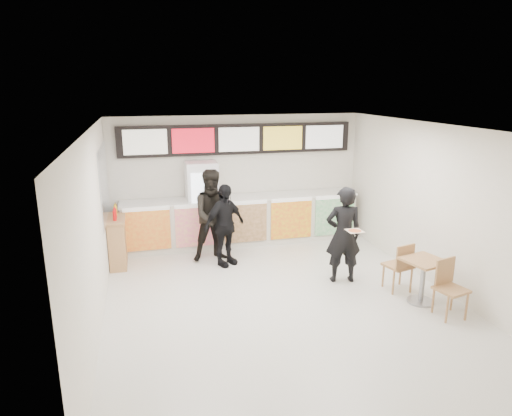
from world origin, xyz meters
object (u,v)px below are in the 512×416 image
object	(u,v)px
service_counter	(242,220)
drinks_fridge	(202,205)
customer_left	(214,216)
customer_main	(343,235)
condiment_ledge	(117,241)
customer_mid	(224,225)
cafe_table	(423,273)

from	to	relation	value
service_counter	drinks_fridge	bearing A→B (deg)	179.01
customer_left	customer_main	bearing A→B (deg)	-43.00
service_counter	customer_main	distance (m)	2.97
condiment_ledge	customer_mid	bearing A→B (deg)	-13.86
condiment_ledge	drinks_fridge	bearing A→B (deg)	20.87
customer_mid	cafe_table	bearing A→B (deg)	-69.97
drinks_fridge	customer_main	bearing A→B (deg)	-48.59
drinks_fridge	condiment_ledge	xyz separation A→B (m)	(-1.89, -0.72, -0.47)
customer_mid	cafe_table	distance (m)	3.94
service_counter	cafe_table	bearing A→B (deg)	-58.40
cafe_table	condiment_ledge	size ratio (longest dim) A/B	1.34
customer_main	customer_mid	bearing A→B (deg)	-23.50
drinks_fridge	cafe_table	size ratio (longest dim) A/B	1.20
customer_main	customer_left	size ratio (longest dim) A/B	0.94
cafe_table	condiment_ledge	world-z (taller)	condiment_ledge
drinks_fridge	cafe_table	xyz separation A→B (m)	(3.27, -3.81, -0.45)
drinks_fridge	customer_left	size ratio (longest dim) A/B	1.01
drinks_fridge	cafe_table	bearing A→B (deg)	-49.37
customer_mid	drinks_fridge	bearing A→B (deg)	73.25
service_counter	customer_left	distance (m)	1.27
customer_main	customer_mid	world-z (taller)	customer_main
drinks_fridge	customer_mid	size ratio (longest dim) A/B	1.16
service_counter	customer_mid	bearing A→B (deg)	-117.85
customer_main	condiment_ledge	world-z (taller)	customer_main
service_counter	customer_main	bearing A→B (deg)	-62.15
cafe_table	customer_mid	bearing A→B (deg)	125.40
customer_left	customer_mid	xyz separation A→B (m)	(0.15, -0.34, -0.12)
drinks_fridge	customer_mid	xyz separation A→B (m)	(0.28, -1.25, -0.14)
customer_mid	cafe_table	size ratio (longest dim) A/B	1.04
customer_mid	condiment_ledge	bearing A→B (deg)	136.74
drinks_fridge	customer_main	distance (m)	3.49
service_counter	condiment_ledge	world-z (taller)	condiment_ledge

